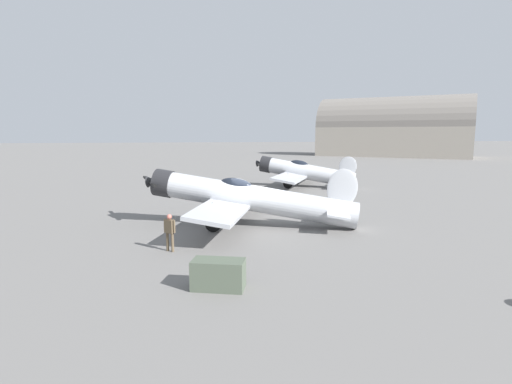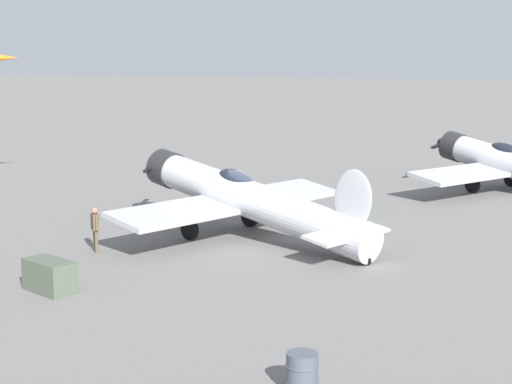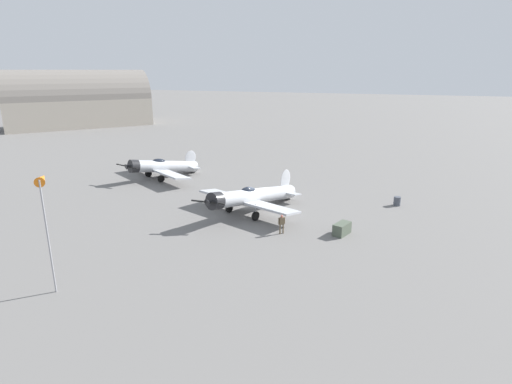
# 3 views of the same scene
# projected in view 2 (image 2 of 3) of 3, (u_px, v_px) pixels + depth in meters

# --- Properties ---
(ground_plane) EXTENTS (400.00, 400.00, 0.00)m
(ground_plane) POSITION_uv_depth(u_px,v_px,m) (256.00, 241.00, 29.25)
(ground_plane) COLOR slate
(airplane_foreground) EXTENTS (10.98, 10.34, 3.17)m
(airplane_foreground) POSITION_uv_depth(u_px,v_px,m) (246.00, 199.00, 29.36)
(airplane_foreground) COLOR #B7BABF
(airplane_foreground) RESTS_ON ground_plane
(airplane_mid_apron) EXTENTS (8.72, 11.08, 2.91)m
(airplane_mid_apron) POSITION_uv_depth(u_px,v_px,m) (510.00, 165.00, 39.33)
(airplane_mid_apron) COLOR #B7BABF
(airplane_mid_apron) RESTS_ON ground_plane
(ground_crew_mechanic) EXTENTS (0.46, 0.44, 1.55)m
(ground_crew_mechanic) POSITION_uv_depth(u_px,v_px,m) (95.00, 225.00, 27.41)
(ground_crew_mechanic) COLOR brown
(ground_crew_mechanic) RESTS_ON ground_plane
(equipment_crate) EXTENTS (1.80, 1.31, 0.93)m
(equipment_crate) POSITION_uv_depth(u_px,v_px,m) (50.00, 276.00, 22.89)
(equipment_crate) COLOR #4C5647
(equipment_crate) RESTS_ON ground_plane
(fuel_drum) EXTENTS (0.68, 0.68, 0.85)m
(fuel_drum) POSITION_uv_depth(u_px,v_px,m) (302.00, 373.00, 15.99)
(fuel_drum) COLOR #474C56
(fuel_drum) RESTS_ON ground_plane
(windsock_mast) EXTENTS (1.60, 1.44, 6.82)m
(windsock_mast) POSITION_uv_depth(u_px,v_px,m) (0.00, 65.00, 40.49)
(windsock_mast) COLOR gray
(windsock_mast) RESTS_ON ground_plane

